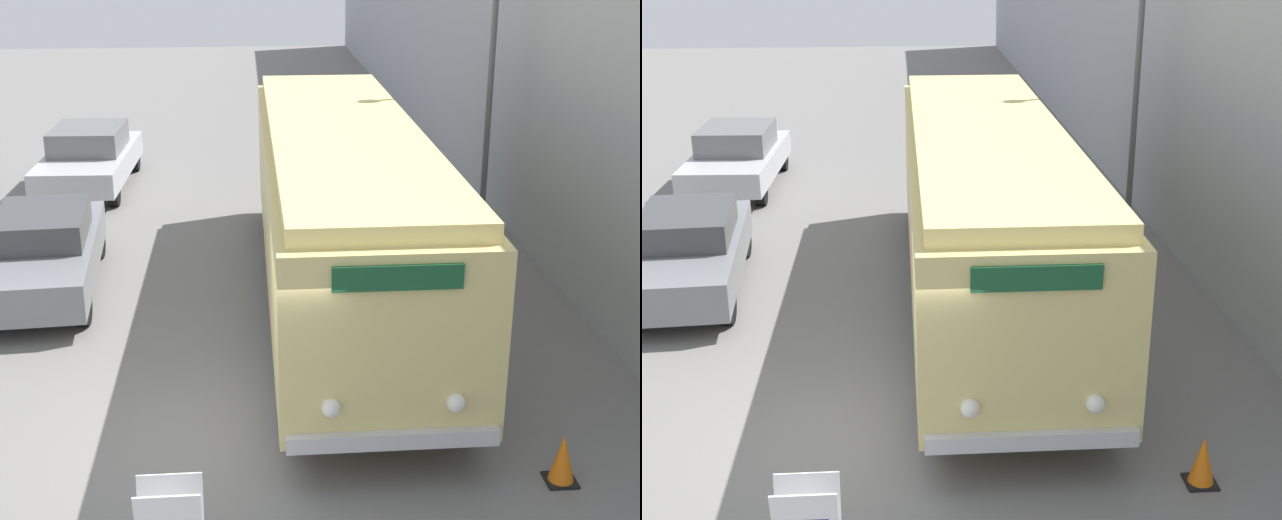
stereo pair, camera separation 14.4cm
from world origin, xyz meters
TOP-DOWN VIEW (x-y plane):
  - ground_plane at (0.00, 0.00)m, footprint 80.00×80.00m
  - building_wall_right at (5.93, 10.00)m, footprint 0.30×60.00m
  - vintage_bus at (1.81, 4.34)m, footprint 2.56×10.97m
  - streetlamp at (5.02, 7.36)m, footprint 0.36×0.36m
  - parked_car_near at (-3.35, 5.34)m, footprint 2.12×4.72m
  - parked_car_mid at (-3.62, 12.13)m, footprint 2.11×4.70m
  - traffic_cone at (3.80, -1.14)m, footprint 0.36×0.36m

SIDE VIEW (x-z plane):
  - ground_plane at x=0.00m, z-range 0.00..0.00m
  - traffic_cone at x=3.80m, z-range -0.01..0.61m
  - parked_car_near at x=-3.35m, z-range 0.01..1.46m
  - parked_car_mid at x=-3.62m, z-range 0.01..1.52m
  - vintage_bus at x=1.81m, z-range 0.23..3.32m
  - building_wall_right at x=5.93m, z-range 0.00..6.60m
  - streetlamp at x=5.02m, z-range 0.96..7.57m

